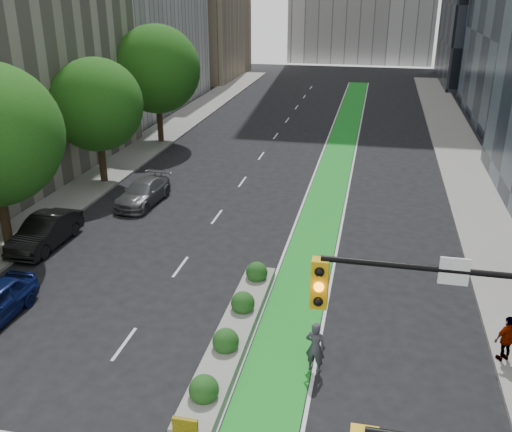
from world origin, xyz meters
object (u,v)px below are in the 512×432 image
at_px(cyclist, 315,347).
at_px(parked_car_left_far, 143,192).
at_px(median_planter, 233,331).
at_px(pedestrian_far, 507,339).
at_px(parked_car_left_mid, 45,232).

xyz_separation_m(cyclist, parked_car_left_far, (-11.36, 13.18, -0.23)).
bearing_deg(cyclist, parked_car_left_far, -36.93).
distance_m(median_planter, parked_car_left_far, 14.70).
distance_m(median_planter, pedestrian_far, 9.14).
height_order(cyclist, parked_car_left_mid, cyclist).
distance_m(cyclist, parked_car_left_mid, 15.29).
xyz_separation_m(median_planter, cyclist, (3.00, -1.09, 0.53)).
bearing_deg(parked_car_left_far, median_planter, -51.60).
relative_size(cyclist, pedestrian_far, 1.10).
relative_size(cyclist, parked_car_left_far, 0.39).
height_order(median_planter, pedestrian_far, pedestrian_far).
height_order(parked_car_left_far, pedestrian_far, pedestrian_far).
distance_m(cyclist, parked_car_left_far, 17.40).
xyz_separation_m(median_planter, pedestrian_far, (9.10, 0.59, 0.60)).
bearing_deg(pedestrian_far, parked_car_left_far, -63.45).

